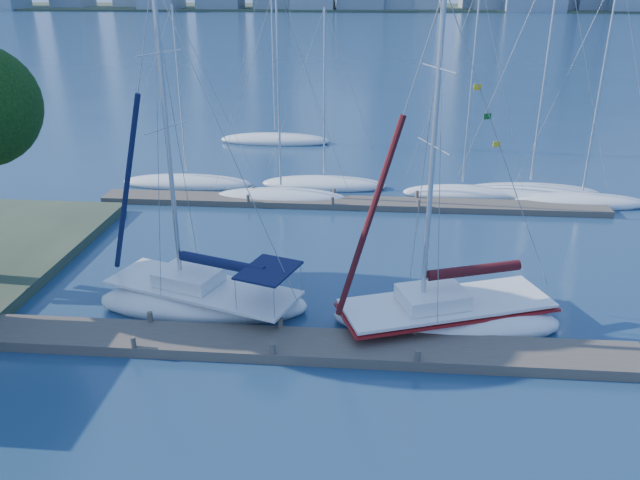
{
  "coord_description": "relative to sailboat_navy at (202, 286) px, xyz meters",
  "views": [
    {
      "loc": [
        3.21,
        -19.24,
        12.4
      ],
      "look_at": [
        1.23,
        4.0,
        2.71
      ],
      "focal_mm": 35.0,
      "sensor_mm": 36.0,
      "label": 1
    }
  ],
  "objects": [
    {
      "name": "bg_boat_0",
      "position": [
        -5.32,
        16.18,
        -0.76
      ],
      "size": [
        8.72,
        5.54,
        11.53
      ],
      "rotation": [
        0.0,
        0.0,
        0.42
      ],
      "color": "white",
      "rests_on": "ground"
    },
    {
      "name": "sailboat_maroon",
      "position": [
        9.72,
        -0.53,
        -0.04
      ],
      "size": [
        9.16,
        5.63,
        12.86
      ],
      "rotation": [
        0.0,
        0.0,
        0.34
      ],
      "color": "white",
      "rests_on": "ground"
    },
    {
      "name": "bg_boat_3",
      "position": [
        12.34,
        15.58,
        -0.76
      ],
      "size": [
        7.54,
        4.28,
        12.83
      ],
      "rotation": [
        0.0,
        0.0,
        -0.33
      ],
      "color": "white",
      "rests_on": "ground"
    },
    {
      "name": "bg_boat_5",
      "position": [
        19.26,
        14.51,
        -0.76
      ],
      "size": [
        8.04,
        4.65,
        13.61
      ],
      "rotation": [
        0.0,
        0.0,
        -0.36
      ],
      "color": "white",
      "rests_on": "ground"
    },
    {
      "name": "bg_boat_1",
      "position": [
        1.24,
        13.77,
        -0.75
      ],
      "size": [
        8.21,
        2.59,
        12.74
      ],
      "rotation": [
        0.0,
        0.0,
        -0.05
      ],
      "color": "white",
      "rests_on": "ground"
    },
    {
      "name": "bg_boat_4",
      "position": [
        16.56,
        16.03,
        -0.73
      ],
      "size": [
        9.1,
        4.12,
        15.12
      ],
      "rotation": [
        0.0,
        0.0,
        -0.22
      ],
      "color": "white",
      "rests_on": "ground"
    },
    {
      "name": "far_shore",
      "position": [
        3.47,
        317.18,
        -1.01
      ],
      "size": [
        800.0,
        100.0,
        1.5
      ],
      "primitive_type": "cube",
      "color": "#38472D",
      "rests_on": "ground"
    },
    {
      "name": "near_dock",
      "position": [
        3.47,
        -2.82,
        -0.81
      ],
      "size": [
        26.0,
        2.0,
        0.4
      ],
      "primitive_type": "cube",
      "color": "brown",
      "rests_on": "ground"
    },
    {
      "name": "far_dock",
      "position": [
        5.47,
        13.18,
        -0.83
      ],
      "size": [
        30.0,
        1.8,
        0.36
      ],
      "primitive_type": "cube",
      "color": "brown",
      "rests_on": "ground"
    },
    {
      "name": "bg_boat_6",
      "position": [
        -1.35,
        28.4,
        -0.72
      ],
      "size": [
        9.41,
        5.61,
        15.49
      ],
      "rotation": [
        0.0,
        0.0,
        -0.38
      ],
      "color": "white",
      "rests_on": "ground"
    },
    {
      "name": "ground",
      "position": [
        3.47,
        -2.82,
        -1.01
      ],
      "size": [
        700.0,
        700.0,
        0.0
      ],
      "primitive_type": "plane",
      "color": "navy",
      "rests_on": "ground"
    },
    {
      "name": "bg_boat_2",
      "position": [
        3.64,
        16.64,
        -0.77
      ],
      "size": [
        8.38,
        4.63,
        11.36
      ],
      "rotation": [
        0.0,
        0.0,
        -0.32
      ],
      "color": "white",
      "rests_on": "ground"
    },
    {
      "name": "sailboat_navy",
      "position": [
        0.0,
        0.0,
        0.0
      ],
      "size": [
        9.07,
        5.47,
        13.22
      ],
      "rotation": [
        0.0,
        0.0,
        -0.33
      ],
      "color": "white",
      "rests_on": "ground"
    }
  ]
}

